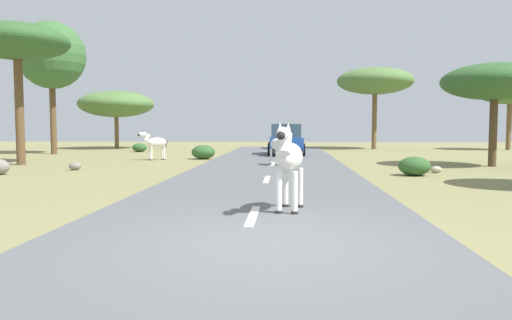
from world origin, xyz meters
TOP-DOWN VIEW (x-y plane):
  - ground_plane at (0.00, 0.00)m, footprint 90.00×90.00m
  - road at (-0.33, 0.00)m, footprint 6.00×64.00m
  - lane_markings at (-0.33, -1.00)m, footprint 0.16×56.00m
  - zebra_0 at (0.32, 2.52)m, footprint 0.64×1.76m
  - zebra_1 at (-6.18, 16.83)m, footprint 1.34×1.03m
  - zebra_3 at (-0.11, 13.47)m, footprint 0.87×1.41m
  - car_0 at (0.20, 21.15)m, footprint 2.11×4.38m
  - car_1 at (0.30, 28.82)m, footprint 2.03×4.34m
  - tree_0 at (-11.15, 13.55)m, footprint 4.29×4.29m
  - tree_1 at (8.71, 13.94)m, footprint 4.24×4.24m
  - tree_2 at (6.60, 29.32)m, footprint 5.48×5.48m
  - tree_5 at (15.75, 28.52)m, footprint 4.01×4.01m
  - tree_6 at (-13.62, 21.53)m, footprint 3.94×3.94m
  - tree_7 at (-12.40, 28.86)m, footprint 5.52×5.52m
  - bush_0 at (-9.28, 24.32)m, footprint 0.94×0.85m
  - bush_1 at (-3.94, 17.64)m, footprint 1.18×1.07m
  - bush_2 at (4.54, 9.92)m, footprint 1.06×0.96m
  - rock_1 at (5.57, 10.96)m, footprint 0.39×0.29m
  - rock_2 at (-7.73, 11.21)m, footprint 0.46×0.37m

SIDE VIEW (x-z plane):
  - ground_plane at x=0.00m, z-range 0.00..0.00m
  - road at x=-0.33m, z-range 0.00..0.05m
  - lane_markings at x=-0.33m, z-range 0.05..0.06m
  - rock_1 at x=5.57m, z-range 0.00..0.24m
  - rock_2 at x=-7.73m, z-range 0.00..0.30m
  - bush_0 at x=-9.28m, z-range 0.00..0.57m
  - bush_2 at x=4.54m, z-range 0.00..0.64m
  - bush_1 at x=-3.94m, z-range 0.00..0.71m
  - car_0 at x=0.20m, z-range -0.02..1.72m
  - car_1 at x=0.30m, z-range -0.02..1.72m
  - zebra_1 at x=-6.18m, z-range 0.14..1.57m
  - zebra_3 at x=-0.11m, z-range 0.19..1.61m
  - zebra_0 at x=0.32m, z-range 0.21..1.88m
  - tree_7 at x=-12.40m, z-range 1.16..5.43m
  - tree_1 at x=8.71m, z-range 1.35..5.56m
  - tree_5 at x=15.75m, z-range 1.56..6.16m
  - tree_2 at x=6.60m, z-range 1.96..7.84m
  - tree_0 at x=-11.15m, z-range 2.18..8.17m
  - tree_6 at x=-13.62m, z-range 1.90..9.71m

